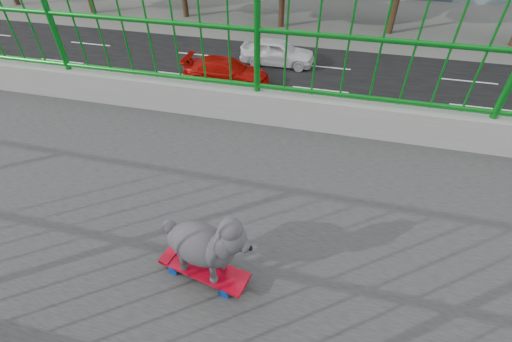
{
  "coord_description": "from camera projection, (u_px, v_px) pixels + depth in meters",
  "views": [
    {
      "loc": [
        1.46,
        0.69,
        8.82
      ],
      "look_at": [
        -0.7,
        0.16,
        6.93
      ],
      "focal_mm": 24.45,
      "sensor_mm": 36.0,
      "label": 1
    }
  ],
  "objects": [
    {
      "name": "footbridge",
      "position": [
        224.0,
        340.0,
        3.54
      ],
      "size": [
        3.0,
        24.0,
        7.0
      ],
      "color": "#2D2D2F",
      "rests_on": "ground"
    },
    {
      "name": "poodle",
      "position": [
        204.0,
        243.0,
        1.87
      ],
      "size": [
        0.29,
        0.54,
        0.46
      ],
      "rotation": [
        0.0,
        0.0,
        -0.2
      ],
      "color": "#312E34",
      "rests_on": "skateboard"
    },
    {
      "name": "car_0",
      "position": [
        344.0,
        224.0,
        10.59
      ],
      "size": [
        1.72,
        4.28,
        1.46
      ],
      "primitive_type": "imported",
      "color": "silver",
      "rests_on": "ground"
    },
    {
      "name": "skateboard",
      "position": [
        204.0,
        269.0,
        2.05
      ],
      "size": [
        0.26,
        0.56,
        0.07
      ],
      "rotation": [
        0.0,
        0.0,
        -0.2
      ],
      "color": "red",
      "rests_on": "footbridge"
    },
    {
      "name": "car_5",
      "position": [
        85.0,
        178.0,
        12.22
      ],
      "size": [
        1.5,
        4.3,
        1.42
      ],
      "primitive_type": "imported",
      "color": "#B10C07",
      "rests_on": "ground"
    },
    {
      "name": "car_4",
      "position": [
        278.0,
        52.0,
        20.88
      ],
      "size": [
        1.78,
        4.42,
        1.51
      ],
      "primitive_type": "imported",
      "rotation": [
        0.0,
        0.0,
        3.14
      ],
      "color": "silver",
      "rests_on": "ground"
    },
    {
      "name": "railing",
      "position": [
        206.0,
        202.0,
        2.25
      ],
      "size": [
        3.0,
        24.0,
        1.42
      ],
      "color": "gray",
      "rests_on": "footbridge"
    },
    {
      "name": "car_2",
      "position": [
        267.0,
        106.0,
        16.0
      ],
      "size": [
        2.5,
        5.42,
        1.51
      ],
      "primitive_type": "imported",
      "rotation": [
        0.0,
        0.0,
        3.14
      ],
      "color": "silver",
      "rests_on": "ground"
    },
    {
      "name": "road",
      "position": [
        314.0,
        119.0,
        16.54
      ],
      "size": [
        18.0,
        90.0,
        0.02
      ],
      "primitive_type": "cube",
      "color": "black",
      "rests_on": "ground"
    },
    {
      "name": "car_1",
      "position": [
        137.0,
        129.0,
        14.5
      ],
      "size": [
        1.62,
        4.63,
        1.53
      ],
      "primitive_type": "imported",
      "color": "silver",
      "rests_on": "ground"
    },
    {
      "name": "car_3",
      "position": [
        226.0,
        72.0,
        18.95
      ],
      "size": [
        1.92,
        4.72,
        1.37
      ],
      "primitive_type": "imported",
      "rotation": [
        0.0,
        0.0,
        3.14
      ],
      "color": "#B10C07",
      "rests_on": "ground"
    }
  ]
}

